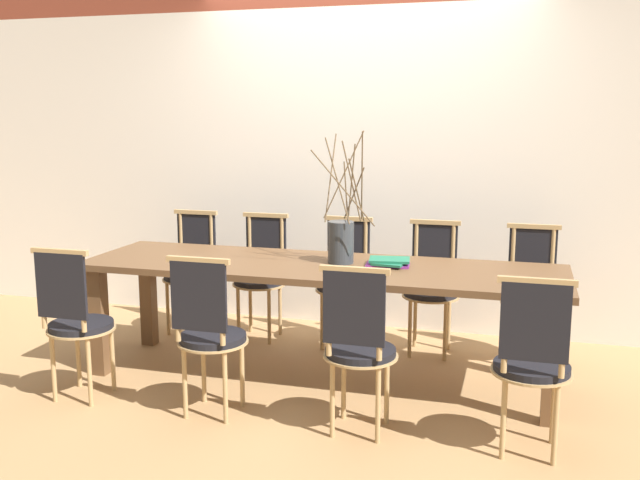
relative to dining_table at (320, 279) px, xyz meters
The scene contains 14 objects.
ground_plane 0.64m from the dining_table, ahead, with size 16.00×16.00×0.00m, color #A87F51.
wall_rear 1.55m from the dining_table, 90.00° to the left, with size 12.00×0.06×3.20m.
dining_table is the anchor object (origin of this frame).
chair_near_leftend 1.43m from the dining_table, 150.66° to the right, with size 0.39×0.39×0.90m.
chair_near_left 0.83m from the dining_table, 120.99° to the right, with size 0.39×0.39×0.90m.
chair_near_center 0.82m from the dining_table, 60.02° to the right, with size 0.39×0.39×0.90m.
chair_near_right 1.43m from the dining_table, 29.31° to the right, with size 0.39×0.39×0.90m.
chair_far_leftend 1.40m from the dining_table, 149.99° to the left, with size 0.39×0.39×0.90m.
chair_far_left 0.96m from the dining_table, 132.79° to the left, with size 0.39×0.39×0.90m.
chair_far_center 0.71m from the dining_table, 91.60° to the left, with size 0.39×0.39×0.90m.
chair_far_right 0.93m from the dining_table, 49.61° to the left, with size 0.39×0.39×0.90m.
chair_far_rightend 1.43m from the dining_table, 29.29° to the left, with size 0.39×0.39×0.90m.
vase_centerpiece 0.27m from the dining_table, 34.67° to the left, with size 0.38×0.39×0.80m.
book_stack 0.43m from the dining_table, 10.52° to the left, with size 0.27×0.22×0.04m.
Camera 1 is at (1.16, -4.05, 1.64)m, focal length 40.00 mm.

